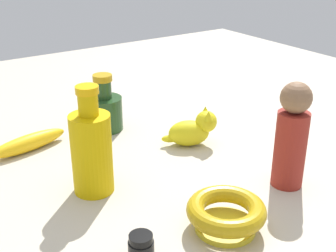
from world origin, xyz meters
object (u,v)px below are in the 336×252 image
object	(u,v)px
person_figure_adult	(292,136)
bowl	(226,213)
bottle_tall	(92,150)
bottle_short	(104,110)
cat_figurine	(193,129)
nail_polish_jar	(141,246)
banana	(29,143)

from	to	relation	value
person_figure_adult	bowl	xyz separation A→B (m)	(0.19, 0.04, -0.07)
bottle_tall	bowl	bearing A→B (deg)	118.54
bottle_short	cat_figurine	distance (m)	0.23
person_figure_adult	nail_polish_jar	bearing A→B (deg)	4.43
bowl	nail_polish_jar	world-z (taller)	bowl
bottle_tall	bowl	size ratio (longest dim) A/B	1.59
bottle_short	cat_figurine	bearing A→B (deg)	123.57
person_figure_adult	bowl	world-z (taller)	person_figure_adult
bottle_tall	nail_polish_jar	distance (m)	0.22
banana	nail_polish_jar	distance (m)	0.45
bottle_short	bowl	xyz separation A→B (m)	(0.02, 0.48, -0.02)
nail_polish_jar	bowl	bearing A→B (deg)	173.34
banana	bowl	distance (m)	0.50
nail_polish_jar	banana	bearing A→B (deg)	-86.98
banana	bottle_short	bearing A→B (deg)	171.56
person_figure_adult	bowl	size ratio (longest dim) A/B	1.58
person_figure_adult	nail_polish_jar	size ratio (longest dim) A/B	5.18
nail_polish_jar	person_figure_adult	bearing A→B (deg)	-175.57
bottle_tall	bottle_short	bearing A→B (deg)	-120.81
cat_figurine	person_figure_adult	size ratio (longest dim) A/B	0.58
bottle_tall	bowl	world-z (taller)	bottle_tall
bottle_short	bottle_tall	bearing A→B (deg)	59.19
cat_figurine	bowl	world-z (taller)	cat_figurine
banana	cat_figurine	bearing A→B (deg)	138.82
bottle_short	nail_polish_jar	bearing A→B (deg)	69.60
cat_figurine	banana	xyz separation A→B (m)	(0.32, -0.18, -0.02)
cat_figurine	banana	size ratio (longest dim) A/B	0.65
cat_figurine	person_figure_adult	distance (m)	0.25
person_figure_adult	banana	xyz separation A→B (m)	(0.37, -0.42, -0.08)
bottle_tall	bottle_short	xyz separation A→B (m)	(-0.15, -0.25, -0.03)
cat_figurine	bowl	xyz separation A→B (m)	(0.15, 0.28, -0.01)
cat_figurine	person_figure_adult	world-z (taller)	person_figure_adult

